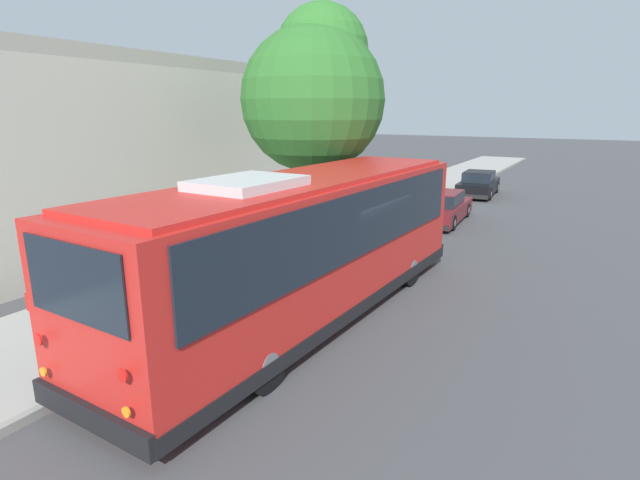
{
  "coord_description": "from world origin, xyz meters",
  "views": [
    {
      "loc": [
        -9.98,
        -5.25,
        4.43
      ],
      "look_at": [
        0.42,
        0.79,
        1.3
      ],
      "focal_mm": 28.0,
      "sensor_mm": 36.0,
      "label": 1
    }
  ],
  "objects_px": {
    "parked_sedan_maroon": "(442,208)",
    "sign_post_far": "(131,312)",
    "sign_post_near": "(37,343)",
    "street_tree": "(315,90)",
    "shuttle_bus": "(307,240)",
    "parked_sedan_black": "(478,184)"
  },
  "relations": [
    {
      "from": "parked_sedan_maroon",
      "to": "sign_post_far",
      "type": "bearing_deg",
      "value": 170.58
    },
    {
      "from": "parked_sedan_maroon",
      "to": "sign_post_far",
      "type": "height_order",
      "value": "sign_post_far"
    },
    {
      "from": "parked_sedan_maroon",
      "to": "sign_post_near",
      "type": "relative_size",
      "value": 2.79
    },
    {
      "from": "parked_sedan_maroon",
      "to": "street_tree",
      "type": "height_order",
      "value": "street_tree"
    },
    {
      "from": "sign_post_near",
      "to": "shuttle_bus",
      "type": "bearing_deg",
      "value": -19.71
    },
    {
      "from": "parked_sedan_black",
      "to": "sign_post_far",
      "type": "distance_m",
      "value": 21.68
    },
    {
      "from": "shuttle_bus",
      "to": "street_tree",
      "type": "relative_size",
      "value": 1.44
    },
    {
      "from": "shuttle_bus",
      "to": "parked_sedan_maroon",
      "type": "bearing_deg",
      "value": 3.76
    },
    {
      "from": "shuttle_bus",
      "to": "street_tree",
      "type": "distance_m",
      "value": 6.61
    },
    {
      "from": "sign_post_near",
      "to": "sign_post_far",
      "type": "height_order",
      "value": "sign_post_near"
    },
    {
      "from": "sign_post_near",
      "to": "sign_post_far",
      "type": "bearing_deg",
      "value": 0.0
    },
    {
      "from": "shuttle_bus",
      "to": "street_tree",
      "type": "xyz_separation_m",
      "value": [
        5.01,
        2.76,
        3.3
      ]
    },
    {
      "from": "parked_sedan_maroon",
      "to": "sign_post_far",
      "type": "distance_m",
      "value": 14.31
    },
    {
      "from": "shuttle_bus",
      "to": "parked_sedan_black",
      "type": "xyz_separation_m",
      "value": [
        18.41,
        0.55,
        -1.14
      ]
    },
    {
      "from": "parked_sedan_black",
      "to": "sign_post_far",
      "type": "height_order",
      "value": "sign_post_far"
    },
    {
      "from": "shuttle_bus",
      "to": "sign_post_far",
      "type": "height_order",
      "value": "shuttle_bus"
    },
    {
      "from": "street_tree",
      "to": "shuttle_bus",
      "type": "bearing_deg",
      "value": -151.15
    },
    {
      "from": "street_tree",
      "to": "sign_post_far",
      "type": "distance_m",
      "value": 9.29
    },
    {
      "from": "street_tree",
      "to": "sign_post_near",
      "type": "distance_m",
      "value": 10.81
    },
    {
      "from": "parked_sedan_black",
      "to": "sign_post_near",
      "type": "relative_size",
      "value": 2.68
    },
    {
      "from": "shuttle_bus",
      "to": "sign_post_near",
      "type": "distance_m",
      "value": 5.32
    },
    {
      "from": "street_tree",
      "to": "parked_sedan_black",
      "type": "bearing_deg",
      "value": -9.39
    }
  ]
}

